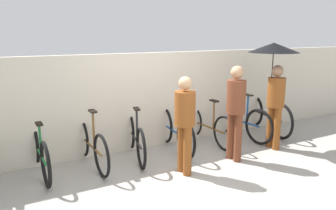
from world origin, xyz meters
name	(u,v)px	position (x,y,z in m)	size (l,w,h in m)	color
ground_plane	(202,186)	(0.00, 0.00, 0.00)	(30.00, 30.00, 0.00)	#9E998E
back_wall	(145,101)	(0.00, 1.93, 0.90)	(13.53, 0.12, 1.81)	beige
parked_bicycle_1	(40,152)	(-1.97, 1.57, 0.36)	(0.44, 1.71, 1.10)	black
parked_bicycle_2	(91,144)	(-1.18, 1.51, 0.37)	(0.44, 1.72, 1.07)	black
parked_bicycle_3	(135,138)	(-0.39, 1.51, 0.36)	(0.55, 1.69, 0.99)	black
parked_bicycle_4	(175,131)	(0.40, 1.49, 0.38)	(0.44, 1.70, 1.01)	black
parked_bicycle_5	(207,125)	(1.18, 1.55, 0.36)	(0.44, 1.73, 1.02)	black
parked_bicycle_6	(240,120)	(1.97, 1.47, 0.38)	(0.44, 1.73, 1.03)	black
parked_bicycle_7	(266,115)	(2.77, 1.52, 0.39)	(0.52, 1.78, 1.07)	black
pedestrian_leading	(185,119)	(0.01, 0.51, 0.89)	(0.32, 0.32, 1.53)	brown
pedestrian_center	(236,106)	(1.05, 0.57, 0.96)	(0.32, 0.32, 1.64)	brown
pedestrian_trailing	(274,68)	(2.10, 0.76, 1.54)	(0.94, 0.94, 1.99)	brown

